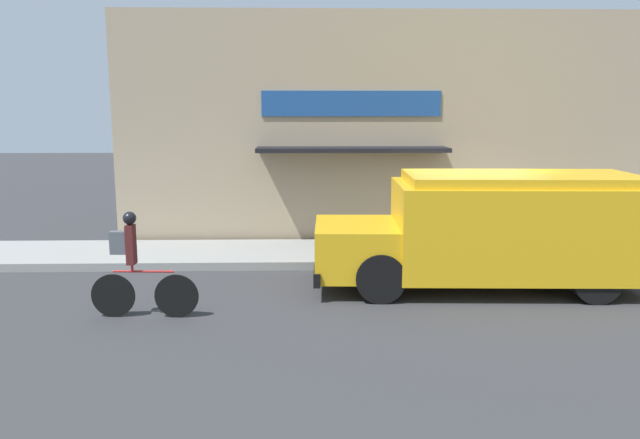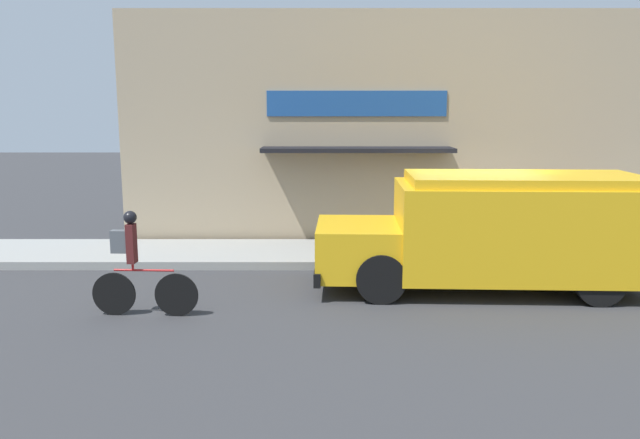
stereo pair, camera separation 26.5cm
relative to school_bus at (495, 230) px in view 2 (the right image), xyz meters
The scene contains 6 objects.
ground_plane 1.76m from the school_bus, 94.34° to the left, with size 70.00×70.00×0.00m, color #38383A.
sidewalk 2.71m from the school_bus, 92.36° to the left, with size 28.00×2.29×0.17m.
storefront 4.21m from the school_bus, 92.60° to the left, with size 15.78×1.07×5.55m.
school_bus is the anchor object (origin of this frame).
cyclist 6.33m from the school_bus, 166.50° to the right, with size 1.72×0.21×1.71m.
trash_bin 3.28m from the school_bus, 99.36° to the left, with size 0.62×0.62×0.86m.
Camera 2 is at (-3.13, -12.45, 3.28)m, focal length 35.00 mm.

